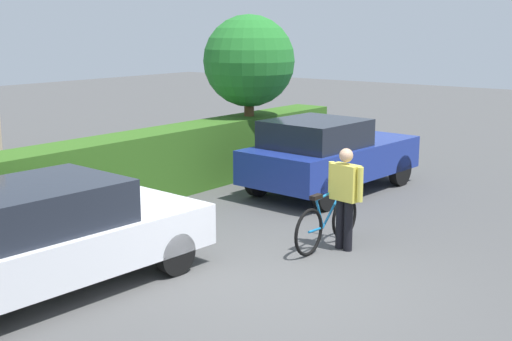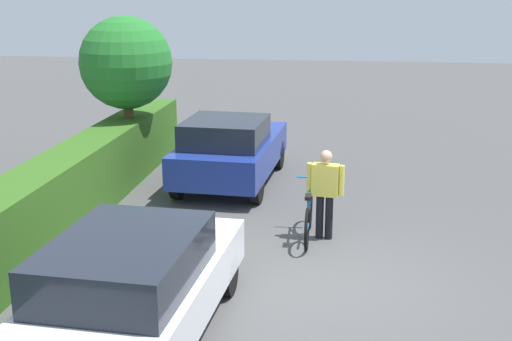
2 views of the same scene
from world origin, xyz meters
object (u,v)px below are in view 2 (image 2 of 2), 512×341
object	(u,v)px
parked_car_far	(230,149)
person_rider	(325,188)
tree_kerbside	(126,64)
parked_car_near	(131,289)
bicycle	(309,217)

from	to	relation	value
parked_car_far	person_rider	xyz separation A→B (m)	(-2.94, -2.13, 0.11)
person_rider	tree_kerbside	xyz separation A→B (m)	(3.39, 4.50, 1.63)
parked_car_near	parked_car_far	size ratio (longest dim) A/B	1.10
parked_car_near	bicycle	xyz separation A→B (m)	(3.72, -1.86, -0.34)
bicycle	tree_kerbside	xyz separation A→B (m)	(3.44, 4.24, 2.13)
parked_car_far	tree_kerbside	xyz separation A→B (m)	(0.44, 2.38, 1.74)
bicycle	person_rider	bearing A→B (deg)	-78.74
parked_car_near	person_rider	distance (m)	4.33
parked_car_near	bicycle	bearing A→B (deg)	-26.56
parked_car_near	person_rider	bearing A→B (deg)	-29.34
bicycle	tree_kerbside	distance (m)	5.86
parked_car_near	bicycle	world-z (taller)	parked_car_near
parked_car_far	tree_kerbside	bearing A→B (deg)	79.43
parked_car_near	bicycle	size ratio (longest dim) A/B	2.56
tree_kerbside	person_rider	bearing A→B (deg)	-126.95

